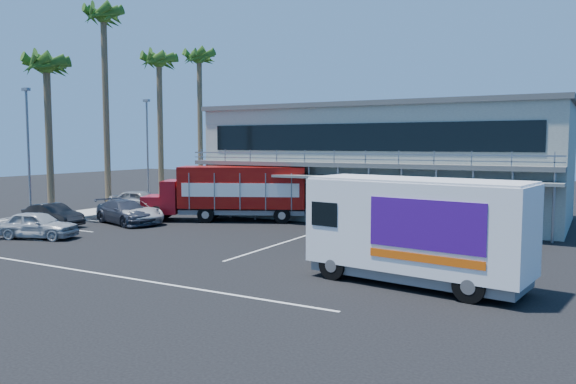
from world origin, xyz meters
The scene contains 16 objects.
ground centered at (0.00, 0.00, 0.00)m, with size 120.00×120.00×0.00m, color black.
building centered at (3.00, 14.94, 3.66)m, with size 22.40×12.00×7.30m.
curb_strip centered at (-15.00, 6.00, 0.08)m, with size 3.00×32.00×0.16m, color #A5A399.
palm_c centered at (-14.90, 3.00, 9.21)m, with size 2.80×2.80×10.75m.
palm_d centered at (-15.20, 8.00, 12.80)m, with size 2.80×2.80×14.75m.
palm_e centered at (-14.70, 13.00, 10.57)m, with size 2.80×2.80×12.25m.
palm_f centered at (-15.10, 18.50, 11.47)m, with size 2.80×2.80×13.25m.
light_pole_near centered at (-14.20, 1.00, 4.50)m, with size 0.50×0.25×8.09m.
light_pole_far centered at (-14.20, 11.00, 4.50)m, with size 0.50×0.25×8.09m.
red_truck centered at (-4.63, 8.21, 1.87)m, with size 10.14×6.35×3.40m.
white_van centered at (9.99, -1.81, 1.94)m, with size 7.75×3.55×3.65m.
parked_car_a centered at (-9.60, -2.00, 0.70)m, with size 1.65×4.09×1.39m, color #A6A9AC.
parked_car_b centered at (-12.50, 1.20, 0.66)m, with size 1.40×4.02×1.32m, color black.
parked_car_c centered at (-9.50, 4.40, 0.71)m, with size 2.37×5.14×1.43m, color silver.
parked_car_d centered at (-9.50, 4.00, 0.72)m, with size 2.01×4.95×1.44m, color #2B2E3A.
parked_car_e centered at (-12.47, 8.42, 0.81)m, with size 1.90×4.73×1.61m, color gray.
Camera 1 is at (15.39, -20.55, 4.87)m, focal length 35.00 mm.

